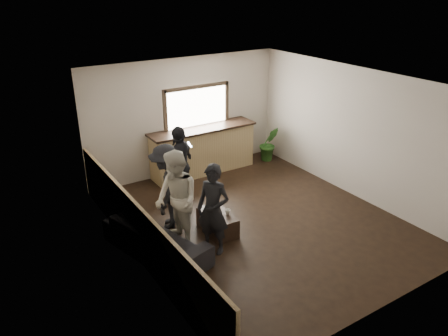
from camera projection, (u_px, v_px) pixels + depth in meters
ground at (257, 221)px, 8.71m from camera, size 5.00×6.00×0.01m
room_shell at (226, 160)px, 7.76m from camera, size 5.01×6.01×2.80m
bar_counter at (203, 147)px, 10.69m from camera, size 2.70×0.68×2.13m
sofa at (156, 238)px, 7.57m from camera, size 1.32×2.21×0.60m
coffee_table at (217, 222)px, 8.27m from camera, size 0.51×0.88×0.38m
cup_a at (210, 210)px, 8.23m from camera, size 0.17×0.17×0.09m
cup_b at (228, 212)px, 8.17m from camera, size 0.14×0.14×0.09m
potted_plant at (269, 144)px, 11.45m from camera, size 0.59×0.53×0.92m
person_a at (213, 210)px, 7.44m from camera, size 0.64×0.71×1.64m
person_b at (177, 200)px, 7.59m from camera, size 0.68×0.87×1.79m
person_c at (167, 187)px, 8.22m from camera, size 1.09×1.24×1.67m
person_d at (180, 165)px, 9.10m from camera, size 1.04×0.96×1.71m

